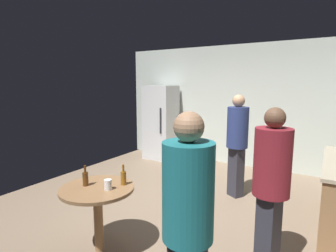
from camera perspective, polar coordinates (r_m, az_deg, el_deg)
name	(u,v)px	position (r m, az deg, el deg)	size (l,w,h in m)	color
ground_plane	(172,208)	(4.39, 0.74, -16.71)	(5.20, 5.20, 0.10)	#7A6651
wall_back	(230,106)	(6.39, 12.83, 4.18)	(5.32, 0.06, 2.70)	beige
refrigerator	(161,122)	(6.74, -1.51, 0.78)	(0.70, 0.68, 1.80)	silver
foreground_table	(97,196)	(3.16, -14.55, -14.07)	(0.80, 0.80, 0.73)	olive
beer_bottle_amber	(123,177)	(3.10, -9.31, -10.59)	(0.06, 0.06, 0.23)	#8C5919
beer_bottle_brown	(85,178)	(3.17, -16.91, -10.44)	(0.06, 0.06, 0.23)	#593314
plastic_cup_white	(108,185)	(3.00, -12.46, -11.90)	(0.08, 0.08, 0.11)	white
person_in_navy_shirt	(237,138)	(4.53, 14.29, -2.43)	(0.47, 0.47, 1.68)	#2D2D38
person_in_teal_shirt	(188,216)	(1.89, 4.17, -18.38)	(0.44, 0.44, 1.68)	#2D2D38
person_in_maroon_shirt	(271,180)	(2.77, 20.81, -10.46)	(0.41, 0.41, 1.63)	#2D2D38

